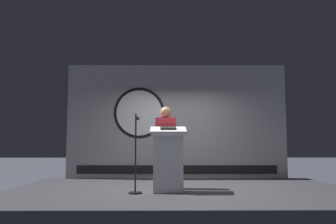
# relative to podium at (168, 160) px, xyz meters

# --- Properties ---
(ground_plane) EXTENTS (40.00, 40.00, 0.00)m
(ground_plane) POSITION_rel_podium_xyz_m (0.24, 0.41, -0.87)
(ground_plane) COLOR #383D47
(stage_platform) EXTENTS (6.40, 4.00, 0.30)m
(stage_platform) POSITION_rel_podium_xyz_m (0.24, 0.41, -0.72)
(stage_platform) COLOR #333338
(stage_platform) RESTS_ON ground
(banner_display) EXTENTS (5.41, 0.12, 2.81)m
(banner_display) POSITION_rel_podium_xyz_m (0.21, 2.26, 0.82)
(banner_display) COLOR #9E9EA3
(banner_display) RESTS_ON stage_platform
(podium) EXTENTS (0.64, 0.50, 1.17)m
(podium) POSITION_rel_podium_xyz_m (0.00, 0.00, 0.00)
(podium) COLOR silver
(podium) RESTS_ON stage_platform
(speaker_person) EXTENTS (0.40, 0.26, 1.57)m
(speaker_person) POSITION_rel_podium_xyz_m (-0.04, 0.48, 0.23)
(speaker_person) COLOR black
(speaker_person) RESTS_ON stage_platform
(microphone_stand) EXTENTS (0.24, 0.56, 1.38)m
(microphone_stand) POSITION_rel_podium_xyz_m (-0.57, -0.09, -0.09)
(microphone_stand) COLOR black
(microphone_stand) RESTS_ON stage_platform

